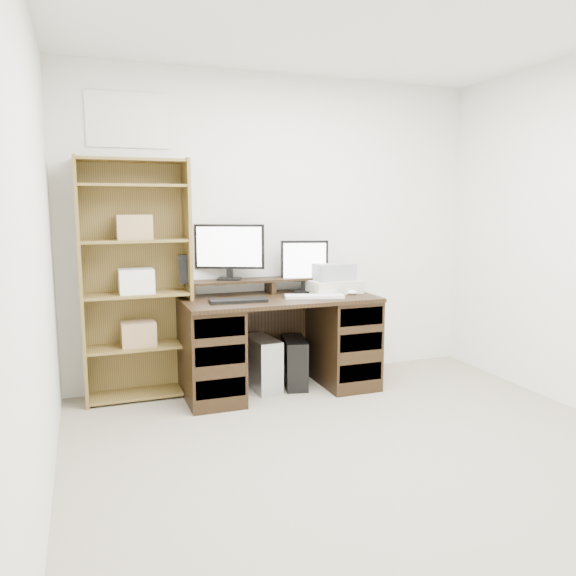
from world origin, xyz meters
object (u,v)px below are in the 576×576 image
printer (333,286)px  monitor_wide (229,249)px  tower_silver (263,363)px  desk (279,342)px  bookshelf (136,278)px  tower_black (294,362)px  monitor_small (304,264)px

printer → monitor_wide: bearing=163.4°
tower_silver → desk: bearing=-33.2°
printer → bookshelf: 1.56m
monitor_wide → tower_silver: monitor_wide is taller
printer → tower_black: printer is taller
printer → tower_black: (-0.34, -0.02, -0.61)m
monitor_small → tower_silver: monitor_small is taller
desk → bookshelf: size_ratio=0.83×
desk → bookshelf: bookshelf is taller
monitor_wide → tower_black: size_ratio=1.24×
monitor_wide → tower_silver: (0.21, -0.18, -0.91)m
desk → tower_black: (0.15, 0.04, -0.19)m
printer → tower_silver: 0.85m
monitor_small → tower_black: 0.80m
tower_silver → tower_black: size_ratio=0.99×
monitor_small → desk: bearing=-136.1°
printer → tower_black: 0.70m
monitor_wide → tower_silver: size_ratio=1.25×
printer → desk: bearing=-176.8°
printer → tower_silver: bearing=176.0°
printer → tower_silver: printer is taller
tower_silver → printer: bearing=-4.9°
desk → printer: (0.49, 0.06, 0.41)m
printer → tower_silver: size_ratio=0.99×
tower_silver → tower_black: (0.26, -0.02, -0.01)m
desk → monitor_wide: monitor_wide is taller
desk → tower_black: bearing=15.4°
desk → bookshelf: bearing=168.6°
desk → monitor_wide: (-0.33, 0.25, 0.73)m
bookshelf → monitor_small: bearing=-2.5°
printer → bookshelf: (-1.54, 0.16, 0.12)m
desk → tower_black: desk is taller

